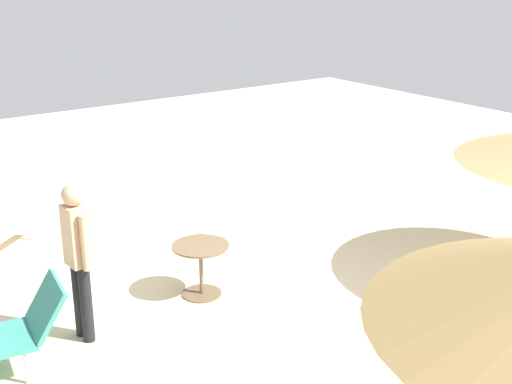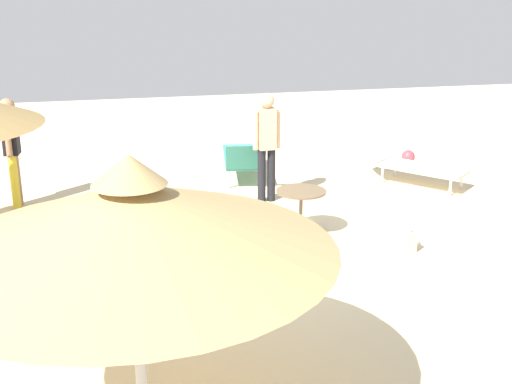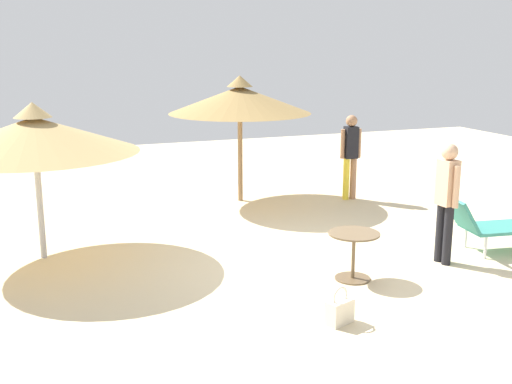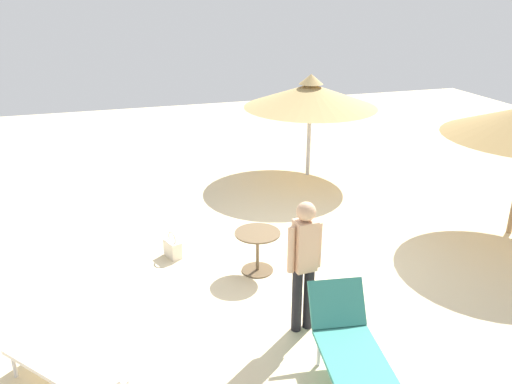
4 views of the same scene
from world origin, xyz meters
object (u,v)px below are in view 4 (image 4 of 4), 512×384
at_px(parasol_umbrella_back, 311,95).
at_px(lounge_chair_center, 85,365).
at_px(handbag, 173,248).
at_px(lounge_chair_near_left, 357,359).
at_px(person_standing_near_right, 304,259).
at_px(side_table_round, 257,245).

xyz_separation_m(parasol_umbrella_back, lounge_chair_center, (5.87, -4.97, -1.46)).
bearing_deg(handbag, lounge_chair_near_left, 21.66).
height_order(lounge_chair_near_left, handbag, lounge_chair_near_left).
xyz_separation_m(lounge_chair_center, person_standing_near_right, (-0.42, 2.64, 0.62)).
height_order(parasol_umbrella_back, lounge_chair_center, parasol_umbrella_back).
distance_m(lounge_chair_center, person_standing_near_right, 2.75).
height_order(parasol_umbrella_back, person_standing_near_right, parasol_umbrella_back).
relative_size(parasol_umbrella_back, lounge_chair_center, 1.58).
relative_size(lounge_chair_near_left, handbag, 4.64).
bearing_deg(lounge_chair_center, person_standing_near_right, 99.02).
relative_size(lounge_chair_center, handbag, 4.22).
distance_m(lounge_chair_near_left, handbag, 3.89).
relative_size(person_standing_near_right, side_table_round, 2.53).
height_order(lounge_chair_center, person_standing_near_right, person_standing_near_right).
xyz_separation_m(handbag, side_table_round, (0.84, 1.19, 0.30)).
height_order(parasol_umbrella_back, side_table_round, parasol_umbrella_back).
xyz_separation_m(lounge_chair_center, handbag, (-2.81, 1.34, -0.24)).
bearing_deg(person_standing_near_right, lounge_chair_near_left, 6.10).
xyz_separation_m(lounge_chair_near_left, handbag, (-3.61, -1.43, -0.28)).
bearing_deg(side_table_round, lounge_chair_near_left, 5.09).
bearing_deg(lounge_chair_center, parasol_umbrella_back, 139.79).
xyz_separation_m(parasol_umbrella_back, person_standing_near_right, (5.45, -2.32, -0.84)).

